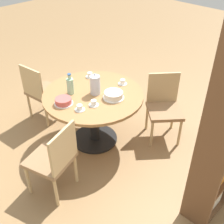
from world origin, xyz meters
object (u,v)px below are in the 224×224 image
water_bottle (70,86)px  cup_a (94,103)px  chair_c (42,91)px  chair_b (164,106)px  cup_c (90,75)px  chair_a (54,158)px  cup_d (80,108)px  coffee_pot (95,84)px  cake_main (114,95)px  cake_second (63,101)px  cup_b (123,82)px

water_bottle → cup_a: 0.39m
chair_c → chair_b: bearing=-155.7°
water_bottle → cup_c: size_ratio=2.25×
chair_a → cup_d: size_ratio=7.43×
coffee_pot → cake_main: size_ratio=1.08×
cake_main → cup_a: 0.27m
cake_second → cup_c: cake_second is taller
coffee_pot → cup_d: size_ratio=2.32×
chair_a → cup_a: (-0.68, -0.14, 0.28)m
water_bottle → cup_d: size_ratio=2.25×
cup_a → cup_c: 0.67m
coffee_pot → cup_a: size_ratio=2.32×
chair_b → cup_d: bearing=-159.5°
chair_a → water_bottle: size_ratio=3.30×
chair_a → coffee_pot: bearing=-177.5°
coffee_pot → cake_main: (-0.08, 0.23, -0.09)m
chair_b → cup_a: chair_b is taller
chair_a → cake_main: 0.99m
chair_c → cup_b: (-0.59, 0.98, 0.28)m
chair_c → cup_b: chair_c is taller
cake_second → cup_a: bearing=129.7°
cup_a → cake_second: bearing=-50.3°
chair_c → cup_b: bearing=-156.0°
cup_a → cup_c: (-0.42, -0.53, 0.00)m
chair_c → chair_a: bearing=143.9°
cup_b → cup_d: size_ratio=1.00×
chair_a → cup_a: bearing=174.1°
cake_main → cup_d: (0.43, -0.09, -0.01)m
chair_c → cup_c: bearing=-148.9°
water_bottle → cake_second: (0.20, 0.12, -0.07)m
cup_a → water_bottle: bearing=-87.6°
cake_second → cup_c: size_ratio=1.86×
cup_b → water_bottle: bearing=-26.1°
cake_main → cake_second: 0.58m
water_bottle → cup_a: (-0.02, 0.39, -0.08)m
cup_a → chair_c: bearing=-89.4°
cake_second → cup_b: 0.82m
chair_c → cake_second: 0.88m
coffee_pot → cup_c: 0.43m
chair_b → cake_main: size_ratio=3.44×
cup_c → cup_d: 0.76m
cake_main → cup_d: bearing=-12.3°
chair_a → coffee_pot: size_ratio=3.20×
chair_c → cup_c: size_ratio=7.43×
cake_main → cup_b: size_ratio=2.16×
chair_b → chair_c: size_ratio=1.00×
chair_a → cup_b: 1.31m
cake_main → water_bottle: bearing=-57.3°
cup_b → coffee_pot: bearing=-11.8°
coffee_pot → cake_main: 0.25m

